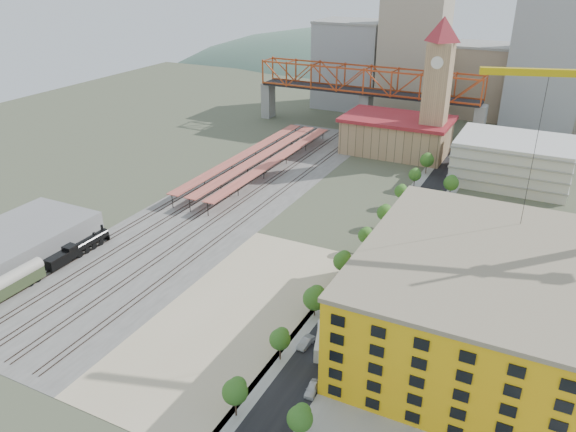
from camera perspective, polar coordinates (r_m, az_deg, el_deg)
The scene contains 32 objects.
ground at distance 137.06m, azimuth 2.95°, elevation -3.57°, with size 400.00×400.00×0.00m, color #474C38.
ballast_strip at distance 166.35m, azimuth -5.99°, elevation 1.68°, with size 36.00×165.00×0.06m, color #605E59.
dirt_lot at distance 114.85m, azimuth -5.37°, elevation -9.84°, with size 28.00×67.00×0.06m, color tan.
street_asphalt at distance 145.15m, azimuth 11.15°, elevation -2.31°, with size 12.00×170.00×0.06m, color black.
sidewalk_west at distance 146.45m, azimuth 9.09°, elevation -1.89°, with size 3.00×170.00×0.04m, color gray.
sidewalk_east at distance 144.07m, azimuth 13.25°, elevation -2.74°, with size 3.00×170.00×0.04m, color gray.
construction_pad at distance 111.85m, azimuth 20.59°, elevation -12.66°, with size 50.00×90.00×0.06m, color gray.
rail_tracks at distance 167.22m, azimuth -6.52°, elevation 1.83°, with size 26.56×160.00×0.18m.
platform_canopies at distance 189.32m, azimuth -2.91°, elevation 6.00°, with size 16.00×80.00×4.12m.
station_hall at distance 208.20m, azimuth 10.96°, elevation 8.12°, with size 38.00×24.00×13.10m.
clock_tower at distance 198.21m, azimuth 15.01°, elevation 13.47°, with size 12.00×12.00×52.00m.
parking_garage at distance 190.29m, azimuth 21.84°, elevation 5.26°, with size 34.00×26.00×14.00m, color silver.
truss_bridge at distance 232.29m, azimuth 8.02°, elevation 13.17°, with size 94.00×9.60×25.60m.
construction_building at distance 106.76m, azimuth 19.75°, elevation -8.32°, with size 44.60×50.60×18.80m.
warehouse at distance 152.74m, azimuth -25.37°, elevation -1.93°, with size 22.00×32.00×5.00m, color gray.
street_trees at distance 136.59m, azimuth 9.97°, elevation -4.05°, with size 15.40×124.40×8.00m.
skyline at distance 259.72m, azimuth 17.88°, elevation 14.37°, with size 133.00×46.00×60.00m.
distant_hills at distance 398.08m, azimuth 24.28°, elevation 1.29°, with size 647.00×264.00×227.00m.
locomotive at distance 143.29m, azimuth -20.35°, elevation -3.05°, with size 2.59×19.96×4.99m.
coach at distance 132.16m, azimuth -26.53°, elevation -6.22°, with size 2.86×16.63×5.22m.
site_trailer_a at distance 105.51m, azimuth 3.71°, elevation -12.41°, with size 2.75×10.43×2.86m, color silver.
site_trailer_b at distance 111.23m, azimuth 5.26°, elevation -10.29°, with size 2.64×10.03×2.75m, color silver.
site_trailer_c at distance 116.78m, azimuth 6.54°, elevation -8.57°, with size 2.27×8.61×2.36m, color silver.
site_trailer_d at distance 126.63m, azimuth 8.51°, elevation -5.71°, with size 2.64×10.04×2.75m, color silver.
car_0 at distance 105.93m, azimuth 1.88°, elevation -12.70°, with size 1.58×3.93×1.34m, color white.
car_1 at distance 105.71m, azimuth 1.82°, elevation -12.74°, with size 1.57×4.51×1.49m, color gray.
car_2 at distance 115.47m, azimuth 4.58°, elevation -9.14°, with size 2.64×5.73×1.59m, color black.
car_3 at distance 144.06m, azimuth 9.84°, elevation -2.12°, with size 1.94×4.78×1.39m, color navy.
car_4 at distance 96.42m, azimuth 2.44°, elevation -17.15°, with size 1.76×4.37×1.49m, color silver.
car_5 at distance 114.07m, azimuth 7.45°, elevation -9.85°, with size 1.39×3.99×1.31m, color #9FA0A4.
car_6 at distance 147.65m, azimuth 12.72°, elevation -1.64°, with size 2.64×5.73×1.59m, color black.
car_7 at distance 163.31m, azimuth 14.30°, elevation 0.80°, with size 1.91×4.71×1.37m, color navy.
Camera 1 is at (47.39, -110.77, 65.34)m, focal length 35.00 mm.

